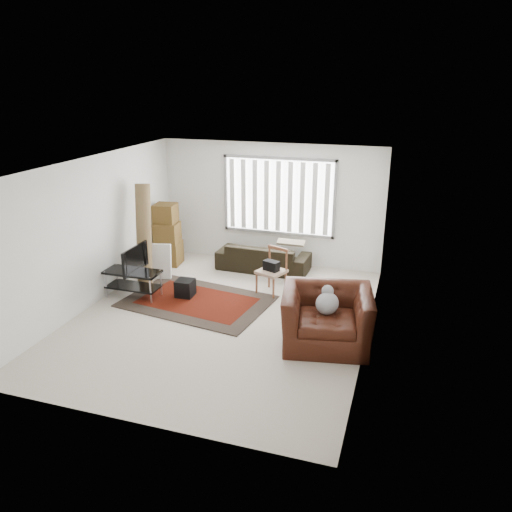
{
  "coord_description": "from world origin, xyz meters",
  "views": [
    {
      "loc": [
        2.97,
        -7.39,
        4.0
      ],
      "look_at": [
        0.48,
        0.45,
        1.05
      ],
      "focal_mm": 35.0,
      "sensor_mm": 36.0,
      "label": 1
    }
  ],
  "objects_px": {
    "side_chair": "(272,269)",
    "armchair": "(327,314)",
    "tv_stand": "(133,278)",
    "sofa": "(263,253)",
    "moving_boxes": "(167,237)"
  },
  "relations": [
    {
      "from": "side_chair",
      "to": "tv_stand",
      "type": "bearing_deg",
      "value": -137.99
    },
    {
      "from": "moving_boxes",
      "to": "sofa",
      "type": "relative_size",
      "value": 0.69
    },
    {
      "from": "moving_boxes",
      "to": "armchair",
      "type": "relative_size",
      "value": 0.87
    },
    {
      "from": "tv_stand",
      "to": "sofa",
      "type": "relative_size",
      "value": 0.53
    },
    {
      "from": "side_chair",
      "to": "armchair",
      "type": "height_order",
      "value": "armchair"
    },
    {
      "from": "moving_boxes",
      "to": "armchair",
      "type": "height_order",
      "value": "moving_boxes"
    },
    {
      "from": "side_chair",
      "to": "armchair",
      "type": "distance_m",
      "value": 2.14
    },
    {
      "from": "moving_boxes",
      "to": "side_chair",
      "type": "bearing_deg",
      "value": -17.64
    },
    {
      "from": "moving_boxes",
      "to": "sofa",
      "type": "bearing_deg",
      "value": 7.85
    },
    {
      "from": "moving_boxes",
      "to": "sofa",
      "type": "xyz_separation_m",
      "value": [
        2.16,
        0.3,
        -0.26
      ]
    },
    {
      "from": "tv_stand",
      "to": "sofa",
      "type": "xyz_separation_m",
      "value": [
        1.96,
        2.14,
        -0.0
      ]
    },
    {
      "from": "tv_stand",
      "to": "side_chair",
      "type": "distance_m",
      "value": 2.68
    },
    {
      "from": "sofa",
      "to": "armchair",
      "type": "xyz_separation_m",
      "value": [
        1.88,
        -2.8,
        0.13
      ]
    },
    {
      "from": "moving_boxes",
      "to": "side_chair",
      "type": "distance_m",
      "value": 2.82
    },
    {
      "from": "sofa",
      "to": "armchair",
      "type": "height_order",
      "value": "armchair"
    }
  ]
}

